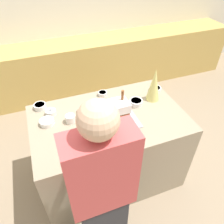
{
  "coord_description": "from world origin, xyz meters",
  "views": [
    {
      "loc": [
        -0.53,
        -1.49,
        2.29
      ],
      "look_at": [
        0.03,
        0.0,
        0.95
      ],
      "focal_mm": 35.0,
      "sensor_mm": 36.0,
      "label": 1
    }
  ],
  "objects_px": {
    "candy_bowl_near_tray_right": "(51,112)",
    "mug": "(70,119)",
    "candy_bowl_near_tray_left": "(40,106)",
    "candy_bowl_far_right": "(103,94)",
    "candy_bowl_far_left": "(136,102)",
    "baking_tray": "(119,121)",
    "candy_bowl_center_rear": "(90,115)",
    "candy_bowl_behind_tray": "(47,122)",
    "decorative_tree": "(154,85)",
    "person": "(102,195)",
    "candy_bowl_beside_tree": "(155,89)",
    "gingerbread_house": "(119,111)"
  },
  "relations": [
    {
      "from": "candy_bowl_center_rear",
      "to": "mug",
      "type": "relative_size",
      "value": 1.43
    },
    {
      "from": "candy_bowl_center_rear",
      "to": "candy_bowl_near_tray_left",
      "type": "relative_size",
      "value": 1.08
    },
    {
      "from": "baking_tray",
      "to": "decorative_tree",
      "type": "height_order",
      "value": "decorative_tree"
    },
    {
      "from": "candy_bowl_far_left",
      "to": "candy_bowl_beside_tree",
      "type": "bearing_deg",
      "value": 26.12
    },
    {
      "from": "gingerbread_house",
      "to": "mug",
      "type": "xyz_separation_m",
      "value": [
        -0.42,
        0.16,
        -0.09
      ]
    },
    {
      "from": "candy_bowl_far_left",
      "to": "candy_bowl_behind_tray",
      "type": "height_order",
      "value": "candy_bowl_far_left"
    },
    {
      "from": "candy_bowl_far_left",
      "to": "mug",
      "type": "height_order",
      "value": "mug"
    },
    {
      "from": "candy_bowl_far_right",
      "to": "candy_bowl_behind_tray",
      "type": "relative_size",
      "value": 0.72
    },
    {
      "from": "baking_tray",
      "to": "candy_bowl_near_tray_right",
      "type": "xyz_separation_m",
      "value": [
        -0.58,
        0.33,
        0.02
      ]
    },
    {
      "from": "decorative_tree",
      "to": "candy_bowl_far_right",
      "type": "bearing_deg",
      "value": 153.36
    },
    {
      "from": "candy_bowl_near_tray_right",
      "to": "person",
      "type": "xyz_separation_m",
      "value": [
        0.2,
        -0.96,
        -0.05
      ]
    },
    {
      "from": "candy_bowl_near_tray_right",
      "to": "person",
      "type": "distance_m",
      "value": 0.99
    },
    {
      "from": "baking_tray",
      "to": "candy_bowl_far_left",
      "type": "height_order",
      "value": "candy_bowl_far_left"
    },
    {
      "from": "decorative_tree",
      "to": "candy_bowl_far_left",
      "type": "relative_size",
      "value": 2.62
    },
    {
      "from": "candy_bowl_near_tray_right",
      "to": "mug",
      "type": "bearing_deg",
      "value": -47.64
    },
    {
      "from": "candy_bowl_behind_tray",
      "to": "candy_bowl_near_tray_right",
      "type": "relative_size",
      "value": 1.31
    },
    {
      "from": "decorative_tree",
      "to": "candy_bowl_behind_tray",
      "type": "relative_size",
      "value": 2.66
    },
    {
      "from": "candy_bowl_beside_tree",
      "to": "candy_bowl_near_tray_left",
      "type": "xyz_separation_m",
      "value": [
        -1.25,
        0.13,
        0.0
      ]
    },
    {
      "from": "candy_bowl_behind_tray",
      "to": "person",
      "type": "distance_m",
      "value": 0.88
    },
    {
      "from": "candy_bowl_near_tray_right",
      "to": "mug",
      "type": "xyz_separation_m",
      "value": [
        0.16,
        -0.17,
        0.01
      ]
    },
    {
      "from": "mug",
      "to": "candy_bowl_near_tray_left",
      "type": "bearing_deg",
      "value": 128.19
    },
    {
      "from": "candy_bowl_far_left",
      "to": "decorative_tree",
      "type": "bearing_deg",
      "value": 8.19
    },
    {
      "from": "gingerbread_house",
      "to": "candy_bowl_near_tray_right",
      "type": "height_order",
      "value": "gingerbread_house"
    },
    {
      "from": "candy_bowl_near_tray_right",
      "to": "person",
      "type": "relative_size",
      "value": 0.06
    },
    {
      "from": "baking_tray",
      "to": "candy_bowl_beside_tree",
      "type": "relative_size",
      "value": 2.92
    },
    {
      "from": "decorative_tree",
      "to": "candy_bowl_center_rear",
      "type": "xyz_separation_m",
      "value": [
        -0.71,
        -0.05,
        -0.16
      ]
    },
    {
      "from": "gingerbread_house",
      "to": "candy_bowl_far_left",
      "type": "bearing_deg",
      "value": 34.27
    },
    {
      "from": "candy_bowl_beside_tree",
      "to": "candy_bowl_far_left",
      "type": "relative_size",
      "value": 0.93
    },
    {
      "from": "baking_tray",
      "to": "candy_bowl_center_rear",
      "type": "height_order",
      "value": "candy_bowl_center_rear"
    },
    {
      "from": "candy_bowl_far_left",
      "to": "candy_bowl_far_right",
      "type": "bearing_deg",
      "value": 135.17
    },
    {
      "from": "candy_bowl_far_left",
      "to": "person",
      "type": "distance_m",
      "value": 1.04
    },
    {
      "from": "gingerbread_house",
      "to": "decorative_tree",
      "type": "xyz_separation_m",
      "value": [
        0.47,
        0.21,
        0.05
      ]
    },
    {
      "from": "gingerbread_house",
      "to": "mug",
      "type": "height_order",
      "value": "gingerbread_house"
    },
    {
      "from": "candy_bowl_behind_tray",
      "to": "person",
      "type": "bearing_deg",
      "value": -73.02
    },
    {
      "from": "baking_tray",
      "to": "candy_bowl_far_left",
      "type": "bearing_deg",
      "value": 34.26
    },
    {
      "from": "baking_tray",
      "to": "gingerbread_house",
      "type": "height_order",
      "value": "gingerbread_house"
    },
    {
      "from": "candy_bowl_far_right",
      "to": "person",
      "type": "relative_size",
      "value": 0.06
    },
    {
      "from": "candy_bowl_center_rear",
      "to": "candy_bowl_beside_tree",
      "type": "bearing_deg",
      "value": 11.88
    },
    {
      "from": "baking_tray",
      "to": "candy_bowl_far_left",
      "type": "distance_m",
      "value": 0.32
    },
    {
      "from": "baking_tray",
      "to": "candy_bowl_near_tray_right",
      "type": "relative_size",
      "value": 3.61
    },
    {
      "from": "candy_bowl_far_right",
      "to": "candy_bowl_far_left",
      "type": "bearing_deg",
      "value": -44.83
    },
    {
      "from": "decorative_tree",
      "to": "candy_bowl_far_left",
      "type": "distance_m",
      "value": 0.26
    },
    {
      "from": "baking_tray",
      "to": "candy_bowl_far_right",
      "type": "height_order",
      "value": "candy_bowl_far_right"
    },
    {
      "from": "candy_bowl_near_tray_left",
      "to": "candy_bowl_near_tray_right",
      "type": "xyz_separation_m",
      "value": [
        0.09,
        -0.14,
        0.0
      ]
    },
    {
      "from": "gingerbread_house",
      "to": "person",
      "type": "bearing_deg",
      "value": -120.88
    },
    {
      "from": "candy_bowl_near_tray_left",
      "to": "candy_bowl_center_rear",
      "type": "bearing_deg",
      "value": -34.97
    },
    {
      "from": "gingerbread_house",
      "to": "decorative_tree",
      "type": "bearing_deg",
      "value": 24.02
    },
    {
      "from": "candy_bowl_near_tray_right",
      "to": "mug",
      "type": "relative_size",
      "value": 1.12
    },
    {
      "from": "candy_bowl_center_rear",
      "to": "person",
      "type": "xyz_separation_m",
      "value": [
        -0.15,
        -0.8,
        -0.04
      ]
    },
    {
      "from": "candy_bowl_center_rear",
      "to": "candy_bowl_near_tray_left",
      "type": "distance_m",
      "value": 0.53
    }
  ]
}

